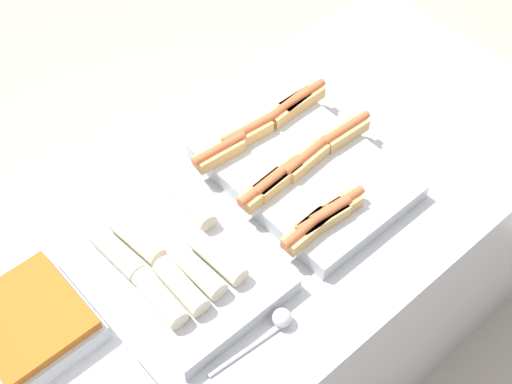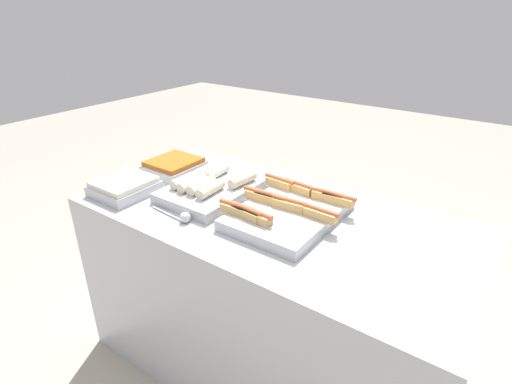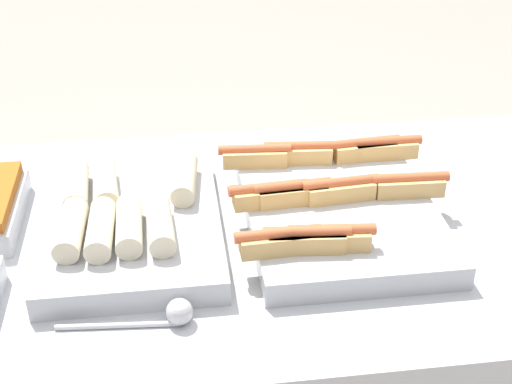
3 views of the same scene
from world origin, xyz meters
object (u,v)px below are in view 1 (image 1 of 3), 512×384
(serving_spoon_near, at_px, (276,323))
(tray_wraps, at_px, (177,260))
(tray_side_back, at_px, (29,323))
(tray_hotdogs, at_px, (301,169))

(serving_spoon_near, bearing_deg, tray_wraps, 104.08)
(tray_wraps, distance_m, serving_spoon_near, 0.28)
(tray_wraps, distance_m, tray_side_back, 0.36)
(tray_hotdogs, xyz_separation_m, tray_side_back, (-0.77, 0.08, -0.00))
(tray_wraps, bearing_deg, tray_hotdogs, 0.94)
(tray_side_back, bearing_deg, serving_spoon_near, -40.73)
(tray_hotdogs, height_order, tray_wraps, same)
(tray_wraps, bearing_deg, tray_side_back, 166.19)
(tray_side_back, bearing_deg, tray_wraps, -13.81)
(tray_wraps, bearing_deg, serving_spoon_near, -75.92)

